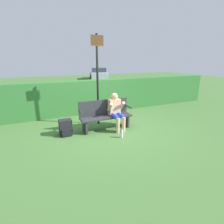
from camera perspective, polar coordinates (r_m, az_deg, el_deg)
The scene contains 8 objects.
ground_plane at distance 5.52m, azimuth -1.86°, elevation -5.56°, with size 40.00×40.00×0.00m, color #426B33.
hedge_back at distance 7.12m, azimuth -8.02°, elevation 4.94°, with size 12.00×0.49×1.31m.
park_bench at distance 5.42m, azimuth -2.18°, elevation -0.89°, with size 1.61×0.43×0.91m.
person_seated at distance 5.36m, azimuth 1.28°, elevation 0.69°, with size 0.49×0.62×1.12m.
backpack at distance 5.20m, azimuth -14.89°, elevation -4.99°, with size 0.36×0.33×0.45m.
water_bottle at distance 4.89m, azimuth 3.23°, elevation -7.08°, with size 0.07×0.07×0.25m.
signpost at distance 5.65m, azimuth -4.76°, elevation 12.02°, with size 0.39×0.09×2.84m.
parked_car at distance 19.86m, azimuth -4.46°, elevation 12.38°, with size 2.86×4.79×1.27m.
Camera 1 is at (-1.93, -4.72, 2.09)m, focal length 28.00 mm.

